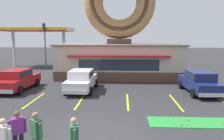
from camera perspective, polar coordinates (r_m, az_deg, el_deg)
The scene contains 23 objects.
ground_plane at distance 9.32m, azimuth -3.74°, elevation -16.93°, with size 160.00×160.00×0.00m, color #2D2D30.
donut_shop_building at distance 22.31m, azimuth 1.93°, elevation 7.82°, with size 12.30×6.75×10.96m.
putting_mat at distance 11.32m, azimuth 21.03°, elevation -12.68°, with size 4.45×1.33×0.03m, color green.
mini_donut_near_left at distance 11.46m, azimuth 19.27°, elevation -12.16°, with size 0.13×0.13×0.04m, color brown.
mini_donut_near_right at distance 10.74m, azimuth 17.57°, elevation -13.49°, with size 0.13×0.13×0.04m, color brown.
mini_donut_mid_left at distance 11.50m, azimuth 27.26°, elevation -12.57°, with size 0.13×0.13×0.04m, color brown.
mini_donut_mid_centre at distance 10.93m, azimuth 19.04°, elevation -13.18°, with size 0.13×0.13×0.04m, color #D8667F.
mini_donut_mid_right at distance 11.84m, azimuth 27.00°, elevation -11.95°, with size 0.13×0.13×0.04m, color #A5724C.
golf_ball at distance 11.24m, azimuth 14.99°, elevation -12.36°, with size 0.04×0.04×0.04m, color white.
car_navy at distance 16.97m, azimuth 21.84°, elevation -2.74°, with size 2.13×4.63×1.60m.
car_white at distance 16.57m, azimuth -7.98°, elevation -2.46°, with size 2.04×4.59×1.60m.
car_red at distance 18.11m, azimuth -23.48°, elevation -2.15°, with size 2.12×4.63×1.60m.
pedestrian_blue_sweater_man at distance 7.73m, azimuth -19.19°, elevation -15.53°, with size 0.49×0.42×1.65m.
pedestrian_clipboard_woman at distance 7.83m, azimuth -26.32°, elevation -16.09°, with size 0.56×0.36×1.56m.
pedestrian_beanie_man at distance 7.24m, azimuth -9.87°, elevation -17.36°, with size 0.35×0.57×1.56m.
pedestrian_crossing_woman at distance 8.33m, azimuth -23.39°, elevation -14.40°, with size 0.51×0.41×1.56m.
trash_bin at distance 20.42m, azimuth 20.37°, elevation -1.91°, with size 0.57×0.57×0.97m.
traffic_light_pole at distance 28.59m, azimuth -17.16°, elevation 7.54°, with size 0.28×0.47×5.80m.
gas_station_canopy at distance 31.51m, azimuth -18.78°, elevation 9.61°, with size 9.00×4.46×5.30m.
parking_stripe_left at distance 15.05m, azimuth -19.60°, elevation -7.40°, with size 0.12×3.60×0.01m, color yellow.
parking_stripe_mid_left at distance 14.19m, azimuth -8.22°, elevation -7.94°, with size 0.12×3.60×0.01m, color yellow.
parking_stripe_centre at distance 13.95m, azimuth 4.09°, elevation -8.17°, with size 0.12×3.60×0.01m, color yellow.
parking_stripe_mid_right at distance 14.33m, azimuth 16.29°, elevation -8.04°, with size 0.12×3.60×0.01m, color yellow.
Camera 1 is at (0.99, -8.36, 3.99)m, focal length 35.00 mm.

